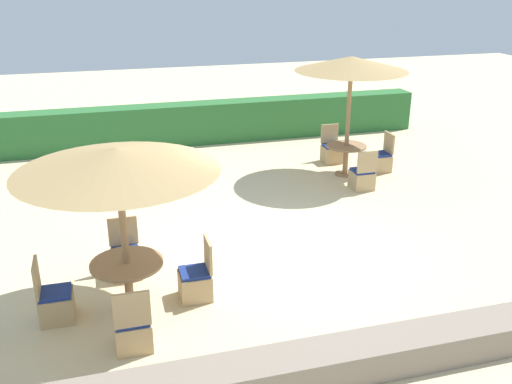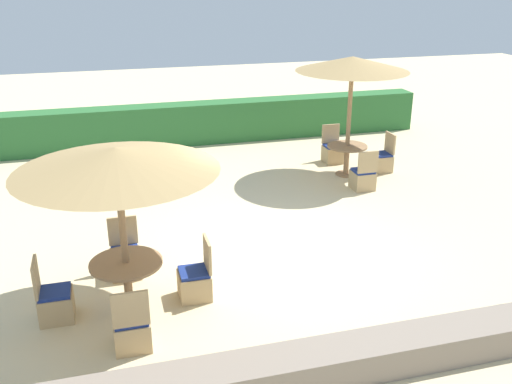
{
  "view_description": "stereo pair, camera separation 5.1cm",
  "coord_description": "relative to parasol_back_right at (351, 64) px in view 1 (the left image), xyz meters",
  "views": [
    {
      "loc": [
        -2.53,
        -8.4,
        4.59
      ],
      "look_at": [
        0.0,
        0.6,
        0.9
      ],
      "focal_mm": 40.0,
      "sensor_mm": 36.0,
      "label": 1
    },
    {
      "loc": [
        -2.48,
        -8.41,
        4.59
      ],
      "look_at": [
        0.0,
        0.6,
        0.9
      ],
      "focal_mm": 40.0,
      "sensor_mm": 36.0,
      "label": 2
    }
  ],
  "objects": [
    {
      "name": "round_table_back_right",
      "position": [
        0.0,
        0.0,
        -2.05
      ],
      "size": [
        0.93,
        0.93,
        0.72
      ],
      "color": "#93704C",
      "rests_on": "ground_plane"
    },
    {
      "name": "patio_chair_front_left_east",
      "position": [
        -4.36,
        -4.41,
        -2.33
      ],
      "size": [
        0.46,
        0.46,
        0.93
      ],
      "rotation": [
        0.0,
        0.0,
        1.57
      ],
      "color": "tan",
      "rests_on": "ground_plane"
    },
    {
      "name": "patio_chair_front_left_south",
      "position": [
        -5.35,
        -5.4,
        -2.33
      ],
      "size": [
        0.46,
        0.46,
        0.93
      ],
      "color": "tan",
      "rests_on": "ground_plane"
    },
    {
      "name": "hedge_row",
      "position": [
        -2.96,
        3.58,
        -2.03
      ],
      "size": [
        13.0,
        0.7,
        1.12
      ],
      "primitive_type": "cube",
      "color": "#2D6B33",
      "rests_on": "ground_plane"
    },
    {
      "name": "parasol_front_left",
      "position": [
        -5.33,
        -4.43,
        -0.34
      ],
      "size": [
        2.73,
        2.73,
        2.42
      ],
      "color": "#93704C",
      "rests_on": "ground_plane"
    },
    {
      "name": "patio_chair_front_left_north",
      "position": [
        -5.32,
        -3.46,
        -2.33
      ],
      "size": [
        0.46,
        0.46,
        0.93
      ],
      "rotation": [
        0.0,
        0.0,
        3.14
      ],
      "color": "tan",
      "rests_on": "ground_plane"
    },
    {
      "name": "patio_chair_back_right_east",
      "position": [
        0.92,
        0.01,
        -2.33
      ],
      "size": [
        0.46,
        0.46,
        0.93
      ],
      "rotation": [
        0.0,
        0.0,
        1.57
      ],
      "color": "tan",
      "rests_on": "ground_plane"
    },
    {
      "name": "stone_border",
      "position": [
        -2.96,
        -6.62,
        -2.38
      ],
      "size": [
        10.0,
        0.56,
        0.42
      ],
      "primitive_type": "cube",
      "color": "gray",
      "rests_on": "ground_plane"
    },
    {
      "name": "patio_chair_back_right_north",
      "position": [
        0.06,
        0.96,
        -2.33
      ],
      "size": [
        0.46,
        0.46,
        0.93
      ],
      "rotation": [
        0.0,
        0.0,
        3.14
      ],
      "color": "tan",
      "rests_on": "ground_plane"
    },
    {
      "name": "patio_chair_back_right_south",
      "position": [
        -0.03,
        -0.98,
        -2.33
      ],
      "size": [
        0.46,
        0.46,
        0.93
      ],
      "color": "tan",
      "rests_on": "ground_plane"
    },
    {
      "name": "ground_plane",
      "position": [
        -2.96,
        -3.33,
        -2.59
      ],
      "size": [
        40.0,
        40.0,
        0.0
      ],
      "primitive_type": "plane",
      "color": "beige"
    },
    {
      "name": "parasol_back_right",
      "position": [
        0.0,
        0.0,
        0.0
      ],
      "size": [
        2.53,
        2.53,
        2.77
      ],
      "color": "#93704C",
      "rests_on": "ground_plane"
    },
    {
      "name": "round_table_front_left",
      "position": [
        -5.33,
        -4.43,
        -2.02
      ],
      "size": [
        1.02,
        1.02,
        0.74
      ],
      "color": "#93704C",
      "rests_on": "ground_plane"
    },
    {
      "name": "patio_chair_front_left_west",
      "position": [
        -6.34,
        -4.45,
        -2.33
      ],
      "size": [
        0.46,
        0.46,
        0.93
      ],
      "rotation": [
        0.0,
        0.0,
        -1.57
      ],
      "color": "tan",
      "rests_on": "ground_plane"
    }
  ]
}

